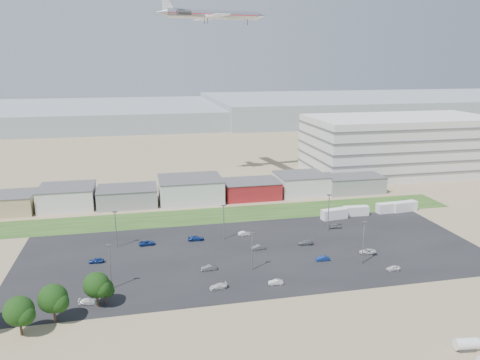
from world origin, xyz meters
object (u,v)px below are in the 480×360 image
object	(u,v)px
airliner	(213,14)
parked_car_10	(89,301)
parked_car_2	(393,268)
parked_car_12	(305,243)
storage_tank_nw	(466,344)
parked_car_7	(258,247)
parked_car_5	(96,260)
box_trailer_a	(334,214)
parked_car_8	(335,226)
parked_car_4	(209,268)
parked_car_0	(367,251)
parked_car_3	(218,286)
parked_car_6	(196,238)
parked_car_13	(276,282)
parked_car_9	(147,243)
parked_car_1	(323,258)
parked_car_11	(245,233)

from	to	relation	value
airliner	parked_car_10	xyz separation A→B (m)	(-42.82, -99.03, -65.75)
parked_car_2	parked_car_12	size ratio (longest dim) A/B	0.83
storage_tank_nw	parked_car_7	distance (m)	56.26
parked_car_5	parked_car_12	size ratio (longest dim) A/B	0.90
box_trailer_a	parked_car_8	world-z (taller)	box_trailer_a
parked_car_2	parked_car_4	size ratio (longest dim) A/B	0.89
airliner	box_trailer_a	bearing A→B (deg)	-73.52
parked_car_2	parked_car_5	size ratio (longest dim) A/B	0.92
parked_car_2	parked_car_0	bearing A→B (deg)	-175.40
parked_car_3	parked_car_5	size ratio (longest dim) A/B	1.07
parked_car_2	parked_car_6	bearing A→B (deg)	-126.01
airliner	parked_car_12	distance (m)	102.76
parked_car_3	parked_car_0	bearing A→B (deg)	97.35
parked_car_5	parked_car_12	xyz separation A→B (m)	(54.66, 0.15, -0.03)
parked_car_7	parked_car_13	world-z (taller)	parked_car_7
parked_car_3	parked_car_10	world-z (taller)	parked_car_10
airliner	parked_car_2	bearing A→B (deg)	-83.62
parked_car_8	storage_tank_nw	bearing A→B (deg)	-177.47
parked_car_8	parked_car_5	bearing A→B (deg)	103.88
storage_tank_nw	parked_car_9	world-z (taller)	storage_tank_nw
parked_car_0	parked_car_13	world-z (taller)	parked_car_0
parked_car_9	parked_car_12	distance (m)	43.02
parked_car_13	parked_car_5	bearing A→B (deg)	-112.45
parked_car_7	parked_car_8	xyz separation A→B (m)	(26.72, 10.85, -0.00)
parked_car_1	parked_car_12	world-z (taller)	parked_car_12
parked_car_7	parked_car_13	size ratio (longest dim) A/B	1.14
parked_car_10	parked_car_11	distance (m)	50.85
box_trailer_a	parked_car_9	bearing A→B (deg)	-178.97
parked_car_5	parked_car_10	bearing A→B (deg)	4.30
parked_car_1	parked_car_9	size ratio (longest dim) A/B	0.82
parked_car_8	parked_car_11	xyz separation A→B (m)	(-27.86, -0.02, 0.00)
storage_tank_nw	parked_car_6	world-z (taller)	storage_tank_nw
parked_car_0	parked_car_1	distance (m)	13.18
parked_car_7	parked_car_12	size ratio (longest dim) A/B	0.92
parked_car_2	storage_tank_nw	bearing A→B (deg)	-10.14
parked_car_11	parked_car_1	bearing A→B (deg)	-152.32
airliner	parked_car_5	world-z (taller)	airliner
parked_car_2	parked_car_11	size ratio (longest dim) A/B	0.90
airliner	parked_car_0	size ratio (longest dim) A/B	10.67
parked_car_3	parked_car_6	xyz separation A→B (m)	(-1.26, 29.43, 0.07)
storage_tank_nw	parked_car_12	xyz separation A→B (m)	(-10.61, 51.40, -0.62)
airliner	parked_car_1	size ratio (longest dim) A/B	12.74
parked_car_0	parked_car_11	world-z (taller)	parked_car_11
parked_car_3	parked_car_5	world-z (taller)	parked_car_5
parked_car_6	parked_car_7	size ratio (longest dim) A/B	1.18
parked_car_11	parked_car_2	bearing A→B (deg)	-143.41
parked_car_1	parked_car_13	bearing A→B (deg)	-54.58
parked_car_4	parked_car_5	world-z (taller)	parked_car_5
parked_car_13	parked_car_2	bearing A→B (deg)	96.50
parked_car_2	parked_car_7	world-z (taller)	parked_car_7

